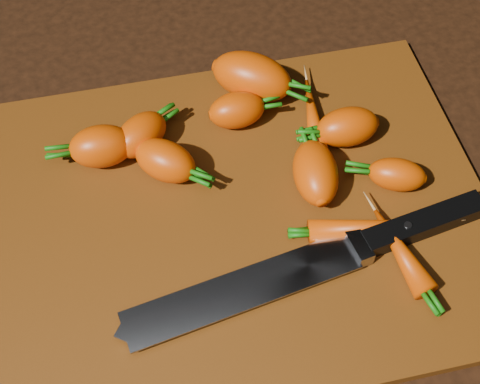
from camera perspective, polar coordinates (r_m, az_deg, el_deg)
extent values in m
cube|color=black|center=(0.69, 0.18, -2.32)|extent=(2.00, 2.00, 0.01)
cube|color=#67340D|center=(0.68, 0.18, -1.82)|extent=(0.50, 0.40, 0.01)
ellipsoid|color=#CB3E00|center=(0.72, -8.45, 4.86)|extent=(0.08, 0.07, 0.04)
ellipsoid|color=#CB3E00|center=(0.71, -11.73, 3.84)|extent=(0.07, 0.05, 0.05)
ellipsoid|color=#CB3E00|center=(0.76, 1.03, 9.82)|extent=(0.11, 0.10, 0.05)
ellipsoid|color=#CB3E00|center=(0.68, 6.46, 1.64)|extent=(0.05, 0.08, 0.05)
ellipsoid|color=#CB3E00|center=(0.72, 9.15, 5.50)|extent=(0.07, 0.04, 0.04)
ellipsoid|color=#CB3E00|center=(0.73, -0.27, 7.00)|extent=(0.06, 0.04, 0.04)
ellipsoid|color=#CB3E00|center=(0.70, 13.25, 1.46)|extent=(0.07, 0.05, 0.03)
ellipsoid|color=#CB3E00|center=(0.74, 6.20, 6.55)|extent=(0.04, 0.11, 0.02)
ellipsoid|color=#CB3E00|center=(0.67, 11.47, -2.91)|extent=(0.13, 0.04, 0.02)
ellipsoid|color=#CB3E00|center=(0.66, 13.48, -4.83)|extent=(0.04, 0.10, 0.03)
ellipsoid|color=#CB3E00|center=(0.69, -6.39, 2.66)|extent=(0.08, 0.08, 0.04)
cube|color=gray|center=(0.61, -9.88, -11.78)|extent=(0.23, 0.08, 0.00)
cube|color=gray|center=(0.62, 0.80, -8.14)|extent=(0.02, 0.04, 0.02)
cube|color=black|center=(0.64, 6.76, -5.94)|extent=(0.13, 0.05, 0.02)
cylinder|color=#B2B2B7|center=(0.63, 5.23, -6.14)|extent=(0.01, 0.01, 0.00)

